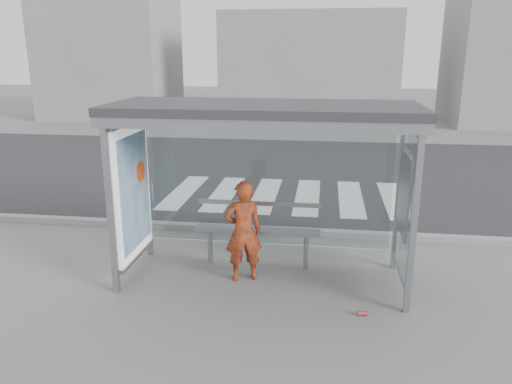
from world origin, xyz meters
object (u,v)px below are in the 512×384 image
bench (258,230)px  soda_can (362,313)px  bus_shelter (238,148)px  person (243,231)px

bench → soda_can: 2.16m
bus_shelter → soda_can: (1.79, -0.95, -1.95)m
bus_shelter → bench: bearing=62.1°
bus_shelter → soda_can: bus_shelter is taller
person → soda_can: bearing=134.4°
person → bench: size_ratio=0.78×
soda_can → bus_shelter: bearing=152.1°
bus_shelter → bench: (0.23, 0.43, -1.38)m
bus_shelter → bench: 1.47m
soda_can → person: bearing=153.2°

